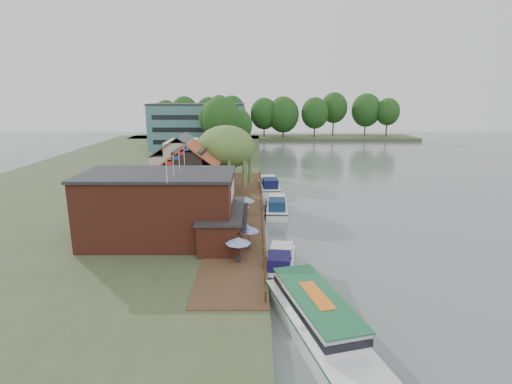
{
  "coord_description": "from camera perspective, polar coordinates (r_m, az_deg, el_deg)",
  "views": [
    {
      "loc": [
        -6.0,
        -40.49,
        16.1
      ],
      "look_at": [
        -6.0,
        12.0,
        3.0
      ],
      "focal_mm": 28.0,
      "sensor_mm": 36.0,
      "label": 1
    }
  ],
  "objects": [
    {
      "name": "umbrella_0",
      "position": [
        36.46,
        -2.54,
        -8.27
      ],
      "size": [
        2.33,
        2.33,
        2.38
      ],
      "primitive_type": null,
      "color": "#1B4A95",
      "rests_on": "quay_deck"
    },
    {
      "name": "bank_tree_4",
      "position": [
        127.51,
        -4.92,
        10.09
      ],
      "size": [
        7.37,
        7.37,
        12.98
      ],
      "primitive_type": null,
      "color": "#143811",
      "rests_on": "land_bank"
    },
    {
      "name": "cottage_b",
      "position": [
        66.49,
        -10.43,
        4.39
      ],
      "size": [
        9.6,
        8.6,
        8.5
      ],
      "primitive_type": null,
      "color": "beige",
      "rests_on": "land_bank"
    },
    {
      "name": "umbrella_4",
      "position": [
        50.08,
        -1.48,
        -2.0
      ],
      "size": [
        2.38,
        2.38,
        2.38
      ],
      "primitive_type": null,
      "color": "#1A4394",
      "rests_on": "quay_deck"
    },
    {
      "name": "ground",
      "position": [
        43.98,
        7.91,
        -7.6
      ],
      "size": [
        260.0,
        260.0,
        0.0
      ],
      "primitive_type": "plane",
      "color": "slate",
      "rests_on": "ground"
    },
    {
      "name": "cottage_c",
      "position": [
        74.71,
        -6.18,
        5.58
      ],
      "size": [
        7.6,
        7.6,
        8.5
      ],
      "primitive_type": null,
      "color": "black",
      "rests_on": "land_bank"
    },
    {
      "name": "pub",
      "position": [
        41.89,
        -11.02,
        -2.12
      ],
      "size": [
        20.0,
        11.0,
        7.3
      ],
      "primitive_type": null,
      "color": "maroon",
      "rests_on": "land_bank"
    },
    {
      "name": "cottage_a",
      "position": [
        56.28,
        -9.21,
        2.72
      ],
      "size": [
        8.6,
        7.6,
        8.5
      ],
      "primitive_type": null,
      "color": "black",
      "rests_on": "land_bank"
    },
    {
      "name": "umbrella_1",
      "position": [
        39.44,
        -1.05,
        -6.49
      ],
      "size": [
        2.14,
        2.14,
        2.38
      ],
      "primitive_type": null,
      "color": "navy",
      "rests_on": "quay_deck"
    },
    {
      "name": "bank_tree_1",
      "position": [
        92.63,
        -2.62,
        8.28
      ],
      "size": [
        6.69,
        6.69,
        11.75
      ],
      "primitive_type": null,
      "color": "#143811",
      "rests_on": "land_bank"
    },
    {
      "name": "quay_deck",
      "position": [
        52.72,
        -2.18,
        -2.58
      ],
      "size": [
        6.0,
        50.0,
        0.1
      ],
      "primitive_type": "cube",
      "color": "#47301E",
      "rests_on": "land_bank"
    },
    {
      "name": "quay_rail",
      "position": [
        53.04,
        0.76,
        -1.96
      ],
      "size": [
        0.2,
        49.0,
        1.0
      ],
      "primitive_type": null,
      "color": "black",
      "rests_on": "land_bank"
    },
    {
      "name": "willow",
      "position": [
        60.47,
        -4.28,
        4.56
      ],
      "size": [
        8.6,
        8.6,
        10.43
      ],
      "primitive_type": null,
      "color": "#476B2D",
      "rests_on": "land_bank"
    },
    {
      "name": "land_bank",
      "position": [
        80.73,
        -17.31,
        2.23
      ],
      "size": [
        50.0,
        140.0,
        1.0
      ],
      "primitive_type": "cube",
      "color": "#384728",
      "rests_on": "ground"
    },
    {
      "name": "cruiser_0",
      "position": [
        37.74,
        3.53,
        -9.5
      ],
      "size": [
        3.99,
        9.21,
        2.12
      ],
      "primitive_type": null,
      "rotation": [
        0.0,
        0.0,
        -0.13
      ],
      "color": "silver",
      "rests_on": "ground"
    },
    {
      "name": "cruiser_1",
      "position": [
        54.78,
        3.01,
        -1.79
      ],
      "size": [
        3.66,
        10.02,
        2.39
      ],
      "primitive_type": null,
      "rotation": [
        0.0,
        0.0,
        -0.05
      ],
      "color": "white",
      "rests_on": "ground"
    },
    {
      "name": "bank_tree_5",
      "position": [
        137.09,
        -5.2,
        10.65
      ],
      "size": [
        8.12,
        8.12,
        14.37
      ],
      "primitive_type": null,
      "color": "#143811",
      "rests_on": "land_bank"
    },
    {
      "name": "bank_tree_0",
      "position": [
        83.26,
        -4.92,
        8.53
      ],
      "size": [
        7.69,
        7.69,
        14.44
      ],
      "primitive_type": null,
      "color": "#143811",
      "rests_on": "land_bank"
    },
    {
      "name": "cruiser_2",
      "position": [
        66.84,
        1.89,
        1.19
      ],
      "size": [
        3.98,
        10.61,
        2.55
      ],
      "primitive_type": null,
      "rotation": [
        0.0,
        0.0,
        0.06
      ],
      "color": "white",
      "rests_on": "ground"
    },
    {
      "name": "hotel_block",
      "position": [
        112.0,
        -8.32,
        9.29
      ],
      "size": [
        25.4,
        12.4,
        12.3
      ],
      "primitive_type": null,
      "color": "#38666B",
      "rests_on": "land_bank"
    },
    {
      "name": "swan",
      "position": [
        31.78,
        3.14,
        -15.99
      ],
      "size": [
        0.44,
        0.44,
        0.44
      ],
      "primitive_type": "sphere",
      "color": "white",
      "rests_on": "ground"
    },
    {
      "name": "bank_tree_3",
      "position": [
        120.05,
        -4.7,
        9.76
      ],
      "size": [
        7.02,
        7.02,
        12.57
      ],
      "primitive_type": null,
      "color": "#143811",
      "rests_on": "land_bank"
    },
    {
      "name": "umbrella_3",
      "position": [
        47.36,
        -2.32,
        -2.96
      ],
      "size": [
        2.21,
        2.21,
        2.38
      ],
      "primitive_type": null,
      "color": "#1A4291",
      "rests_on": "quay_deck"
    },
    {
      "name": "tour_boat",
      "position": [
        28.2,
        9.09,
        -17.46
      ],
      "size": [
        7.11,
        13.92,
        2.92
      ],
      "primitive_type": null,
      "rotation": [
        0.0,
        0.0,
        0.26
      ],
      "color": "silver",
      "rests_on": "ground"
    },
    {
      "name": "umbrella_2",
      "position": [
        40.97,
        -2.44,
        -5.7
      ],
      "size": [
        2.12,
        2.12,
        2.38
      ],
      "primitive_type": null,
      "color": "navy",
      "rests_on": "quay_deck"
    },
    {
      "name": "bank_tree_2",
      "position": [
        100.05,
        -6.03,
        9.1
      ],
      "size": [
        7.35,
        7.35,
        13.31
      ],
      "primitive_type": null,
      "color": "#143811",
      "rests_on": "land_bank"
    }
  ]
}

